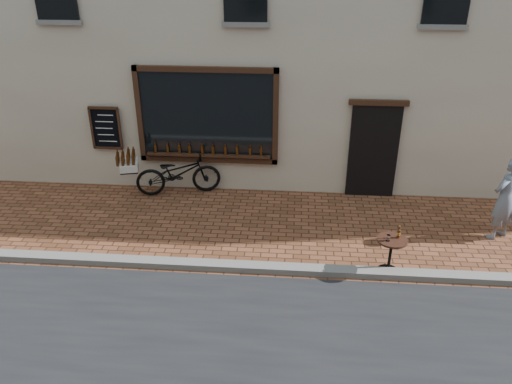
{
  "coord_description": "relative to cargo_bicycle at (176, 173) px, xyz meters",
  "views": [
    {
      "loc": [
        0.1,
        -7.3,
        5.39
      ],
      "look_at": [
        -0.6,
        1.2,
        1.1
      ],
      "focal_mm": 35.0,
      "sensor_mm": 36.0,
      "label": 1
    }
  ],
  "objects": [
    {
      "name": "kerb",
      "position": [
        2.64,
        -2.98,
        -0.47
      ],
      "size": [
        90.0,
        0.25,
        0.12
      ],
      "primitive_type": "cube",
      "color": "slate",
      "rests_on": "ground"
    },
    {
      "name": "pedestrian",
      "position": [
        6.92,
        -1.42,
        0.35
      ],
      "size": [
        0.77,
        0.7,
        1.76
      ],
      "primitive_type": "imported",
      "rotation": [
        0.0,
        0.0,
        3.73
      ],
      "color": "slate",
      "rests_on": "ground"
    },
    {
      "name": "ground",
      "position": [
        2.64,
        -3.18,
        -0.53
      ],
      "size": [
        90.0,
        90.0,
        0.0
      ],
      "primitive_type": "plane",
      "color": "#5A311D",
      "rests_on": "ground"
    },
    {
      "name": "cargo_bicycle",
      "position": [
        0.0,
        0.0,
        0.0
      ],
      "size": [
        2.37,
        1.19,
        1.11
      ],
      "rotation": [
        0.0,
        0.0,
        1.83
      ],
      "color": "black",
      "rests_on": "ground"
    },
    {
      "name": "bistro_table",
      "position": [
        4.53,
        -2.83,
        -0.03
      ],
      "size": [
        0.54,
        0.54,
        0.94
      ],
      "color": "black",
      "rests_on": "ground"
    }
  ]
}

